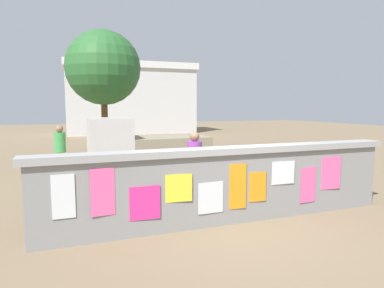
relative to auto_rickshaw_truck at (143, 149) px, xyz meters
The scene contains 9 objects.
ground 3.66m from the auto_rickshaw_truck, 79.45° to the left, with size 60.00×60.00×0.00m, color #7A664C.
poster_wall 4.56m from the auto_rickshaw_truck, 81.84° to the right, with size 7.17×0.42×1.44m.
auto_rickshaw_truck is the anchor object (origin of this frame).
motorcycle 3.33m from the auto_rickshaw_truck, 117.52° to the right, with size 1.90×0.56×0.87m.
bicycle_near 3.85m from the auto_rickshaw_truck, 59.97° to the right, with size 1.67×0.56×0.95m.
person_walking 3.00m from the auto_rickshaw_truck, 79.38° to the right, with size 0.36×0.36×1.62m.
person_bystander 2.52m from the auto_rickshaw_truck, 160.31° to the left, with size 0.42×0.42×1.62m.
tree_roadside 6.08m from the auto_rickshaw_truck, 95.85° to the left, with size 3.24×3.24×5.47m.
building_background 17.72m from the auto_rickshaw_truck, 80.68° to the left, with size 10.21×4.33×5.56m.
Camera 1 is at (-2.86, -5.58, 2.21)m, focal length 31.56 mm.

